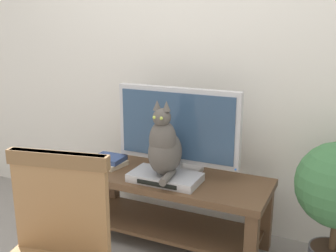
% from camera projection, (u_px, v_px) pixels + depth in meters
% --- Properties ---
extents(back_wall, '(7.00, 0.12, 2.80)m').
position_uv_depth(back_wall, '(195.00, 25.00, 2.70)').
color(back_wall, silver).
rests_on(back_wall, ground).
extents(tv_stand, '(1.25, 0.50, 0.47)m').
position_uv_depth(tv_stand, '(171.00, 197.00, 2.59)').
color(tv_stand, '#513823').
rests_on(tv_stand, ground).
extents(tv, '(0.83, 0.20, 0.56)m').
position_uv_depth(tv, '(177.00, 129.00, 2.55)').
color(tv, '#B7B7BC').
rests_on(tv, tv_stand).
extents(media_box, '(0.43, 0.24, 0.05)m').
position_uv_depth(media_box, '(165.00, 177.00, 2.47)').
color(media_box, '#ADADB2').
rests_on(media_box, tv_stand).
extents(cat, '(0.20, 0.31, 0.47)m').
position_uv_depth(cat, '(164.00, 147.00, 2.40)').
color(cat, '#514C47').
rests_on(cat, media_box).
extents(book_stack, '(0.25, 0.21, 0.06)m').
position_uv_depth(book_stack, '(109.00, 161.00, 2.74)').
color(book_stack, beige).
rests_on(book_stack, tv_stand).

